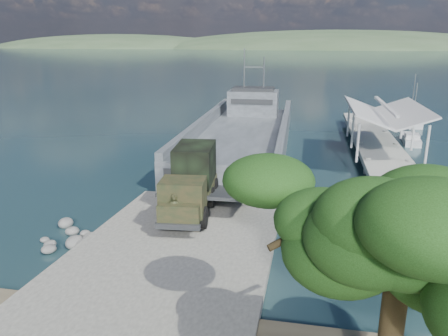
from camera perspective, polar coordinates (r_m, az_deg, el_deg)
ground at (r=23.96m, az=-5.78°, el=-10.25°), size 1400.00×1400.00×0.00m
boat_ramp at (r=23.00m, az=-6.53°, el=-10.78°), size 10.00×18.00×0.50m
shoreline_rocks at (r=26.70m, az=-18.45°, el=-8.16°), size 3.20×5.60×0.90m
distant_headlands at (r=582.17m, az=15.93°, el=14.75°), size 1000.00×240.00×48.00m
pier at (r=40.79m, az=20.09°, el=2.48°), size 6.40×44.00×6.10m
landing_craft at (r=45.17m, az=2.47°, el=3.79°), size 9.81×35.67×10.53m
military_truck at (r=27.05m, az=-4.30°, el=-1.60°), size 3.31×8.33×3.77m
soldier at (r=23.81m, az=-6.43°, el=-6.55°), size 0.81×0.64×1.94m
sailboat_near at (r=51.45m, az=23.20°, el=3.45°), size 2.03×5.53×6.60m
sailboat_far at (r=61.81m, az=23.15°, el=5.45°), size 2.06×5.68×6.78m
overhang_tree at (r=12.34m, az=19.47°, el=-6.66°), size 8.35×7.69×7.58m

